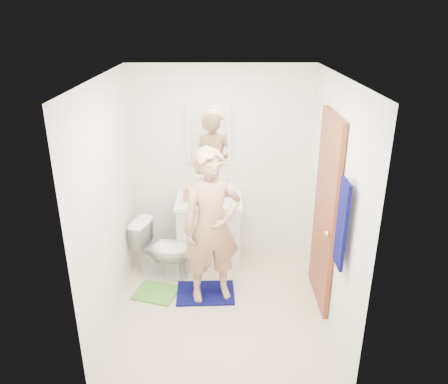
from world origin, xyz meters
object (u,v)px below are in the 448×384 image
at_px(towel, 342,225).
at_px(toothbrush_cup, 227,193).
at_px(soap_dispenser, 187,193).
at_px(toilet, 163,249).
at_px(medicine_cabinet, 208,133).
at_px(vanity_cabinet, 209,232).
at_px(man, 212,227).

distance_m(towel, toothbrush_cup, 1.88).
bearing_deg(towel, soap_dispenser, 135.07).
xyz_separation_m(towel, toilet, (-1.72, 1.17, -0.90)).
bearing_deg(soap_dispenser, toilet, -136.99).
distance_m(towel, soap_dispenser, 2.05).
bearing_deg(medicine_cabinet, toothbrush_cup, -30.51).
distance_m(towel, toilet, 2.27).
height_order(vanity_cabinet, toilet, vanity_cabinet).
relative_size(towel, toilet, 1.16).
bearing_deg(man, medicine_cabinet, 78.04).
bearing_deg(towel, toothbrush_cup, 121.26).
bearing_deg(soap_dispenser, medicine_cabinet, 47.17).
bearing_deg(toilet, soap_dispenser, -30.62).
relative_size(toilet, toothbrush_cup, 6.18).
xyz_separation_m(toilet, toothbrush_cup, (0.76, 0.41, 0.55)).
xyz_separation_m(toothbrush_cup, man, (-0.17, -0.87, -0.02)).
bearing_deg(toothbrush_cup, medicine_cabinet, 149.49).
bearing_deg(soap_dispenser, toothbrush_cup, 17.06).
bearing_deg(towel, man, 147.80).
bearing_deg(vanity_cabinet, medicine_cabinet, 90.00).
xyz_separation_m(vanity_cabinet, medicine_cabinet, (0.00, 0.22, 1.20)).
distance_m(toilet, toothbrush_cup, 1.02).
bearing_deg(towel, vanity_cabinet, 128.47).
bearing_deg(medicine_cabinet, vanity_cabinet, -90.00).
xyz_separation_m(medicine_cabinet, towel, (1.18, -1.71, -0.35)).
relative_size(medicine_cabinet, toilet, 1.01).
bearing_deg(man, towel, -47.06).
relative_size(soap_dispenser, toothbrush_cup, 1.71).
bearing_deg(toothbrush_cup, soap_dispenser, -162.94).
xyz_separation_m(toilet, man, (0.59, -0.46, 0.52)).
bearing_deg(towel, toilet, 145.74).
distance_m(toilet, soap_dispenser, 0.71).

